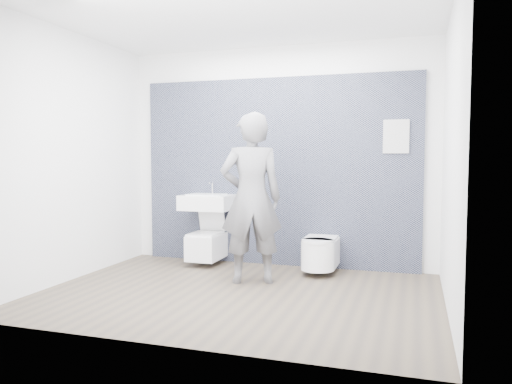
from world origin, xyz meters
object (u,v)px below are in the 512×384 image
(visitor, at_px, (251,198))
(toilet_square, at_px, (207,244))
(toilet_rounded, at_px, (320,253))
(washbasin, at_px, (207,202))

(visitor, bearing_deg, toilet_square, -63.05)
(toilet_rounded, bearing_deg, washbasin, 176.44)
(toilet_square, relative_size, toilet_rounded, 1.11)
(toilet_rounded, bearing_deg, visitor, -135.78)
(toilet_square, relative_size, visitor, 0.39)
(toilet_rounded, xyz_separation_m, visitor, (-0.65, -0.63, 0.69))
(washbasin, xyz_separation_m, toilet_rounded, (1.49, -0.09, -0.56))
(toilet_square, xyz_separation_m, visitor, (0.84, -0.69, 0.67))
(washbasin, xyz_separation_m, visitor, (0.84, -0.72, 0.12))
(toilet_square, bearing_deg, washbasin, 90.00)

